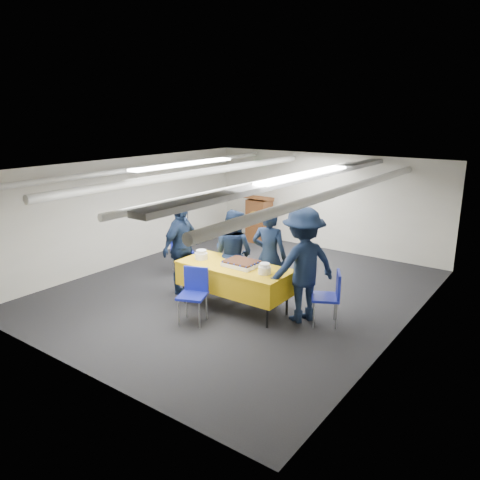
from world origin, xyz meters
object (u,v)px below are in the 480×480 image
chair_right (331,293)px  serving_table (234,277)px  podium (259,218)px  sailor_a (269,256)px  sailor_c (181,248)px  chair_left (181,246)px  sailor_d (303,265)px  sheet_cake (241,263)px  sailor_b (234,253)px  chair_near (194,289)px

chair_right → serving_table: bearing=-166.3°
podium → sailor_a: (2.33, -3.18, 0.23)m
chair_right → sailor_c: size_ratio=0.50×
chair_left → sailor_d: (3.19, -0.63, 0.39)m
sheet_cake → sailor_c: (-1.33, -0.02, 0.04)m
sheet_cake → sailor_c: 1.33m
podium → sailor_a: bearing=-53.7°
podium → sailor_d: 4.70m
podium → sailor_a: size_ratio=0.75×
chair_left → podium: bearing=89.0°
sailor_c → sailor_d: bearing=-91.7°
serving_table → podium: 4.28m
serving_table → sheet_cake: bearing=24.1°
serving_table → sailor_b: bearing=127.8°
sailor_c → sailor_d: (2.33, 0.27, 0.06)m
sheet_cake → sailor_d: bearing=13.5°
chair_right → sailor_a: size_ratio=0.52×
chair_left → sailor_c: (0.86, -0.90, 0.33)m
chair_near → sailor_b: (-0.14, 1.23, 0.26)m
chair_near → chair_right: 2.14m
chair_right → chair_left: bearing=171.6°
chair_left → serving_table: bearing=-24.1°
podium → sailor_b: sailor_b is taller
chair_left → sailor_d: sailor_d is taller
chair_right → sailor_b: bearing=177.2°
serving_table → sailor_d: bearing=14.6°
podium → serving_table: bearing=-61.8°
serving_table → sailor_c: bearing=178.8°
chair_left → sailor_d: size_ratio=0.47×
podium → sailor_d: bearing=-47.9°
chair_near → sailor_a: bearing=67.9°
podium → chair_near: size_ratio=1.44×
sailor_a → sailor_b: bearing=-5.2°
chair_right → chair_left: size_ratio=1.00×
chair_near → sailor_b: sailor_b is taller
chair_near → sailor_d: sailor_d is taller
sheet_cake → sailor_c: bearing=-178.9°
sailor_d → chair_near: bearing=-24.0°
serving_table → sailor_c: sailor_c is taller
podium → chair_right: podium is taller
sheet_cake → sailor_a: bearing=69.9°
chair_near → chair_left: same height
chair_right → sailor_c: sailor_c is taller
chair_near → chair_right: (1.82, 1.13, 0.00)m
podium → chair_near: podium is taller
sailor_d → chair_left: bearing=-72.7°
sheet_cake → chair_right: size_ratio=0.64×
chair_left → sailor_a: 2.42m
chair_right → chair_near: bearing=-148.0°
serving_table → podium: podium is taller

